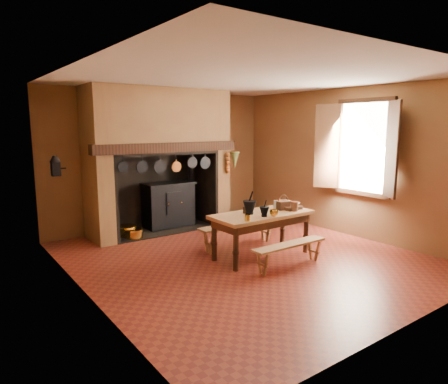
% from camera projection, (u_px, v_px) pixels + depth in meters
% --- Properties ---
extents(floor, '(5.50, 5.50, 0.00)m').
position_uv_depth(floor, '(244.00, 257.00, 6.43)').
color(floor, maroon).
rests_on(floor, ground).
extents(ceiling, '(5.50, 5.50, 0.00)m').
position_uv_depth(ceiling, '(246.00, 78.00, 5.97)').
color(ceiling, silver).
rests_on(ceiling, back_wall).
extents(back_wall, '(5.00, 0.02, 2.80)m').
position_uv_depth(back_wall, '(163.00, 159.00, 8.39)').
color(back_wall, brown).
rests_on(back_wall, floor).
extents(wall_left, '(0.02, 5.50, 2.80)m').
position_uv_depth(wall_left, '(82.00, 185.00, 4.75)').
color(wall_left, brown).
rests_on(wall_left, floor).
extents(wall_right, '(0.02, 5.50, 2.80)m').
position_uv_depth(wall_right, '(346.00, 162.00, 7.65)').
color(wall_right, brown).
rests_on(wall_right, floor).
extents(wall_front, '(5.00, 0.02, 2.80)m').
position_uv_depth(wall_front, '(417.00, 196.00, 4.00)').
color(wall_front, brown).
rests_on(wall_front, floor).
extents(chimney_breast, '(2.95, 0.96, 2.80)m').
position_uv_depth(chimney_breast, '(159.00, 140.00, 7.80)').
color(chimney_breast, brown).
rests_on(chimney_breast, floor).
extents(iron_range, '(1.12, 0.55, 1.60)m').
position_uv_depth(iron_range, '(169.00, 204.00, 8.27)').
color(iron_range, black).
rests_on(iron_range, floor).
extents(hearth_pans, '(0.51, 0.62, 0.20)m').
position_uv_depth(hearth_pans, '(128.00, 232.00, 7.57)').
color(hearth_pans, gold).
rests_on(hearth_pans, floor).
extents(hanging_pans, '(1.92, 0.29, 0.27)m').
position_uv_depth(hanging_pans, '(170.00, 165.00, 7.45)').
color(hanging_pans, black).
rests_on(hanging_pans, chimney_breast).
extents(onion_string, '(0.12, 0.10, 0.46)m').
position_uv_depth(onion_string, '(228.00, 163.00, 8.22)').
color(onion_string, '#A14F1D').
rests_on(onion_string, chimney_breast).
extents(herb_bunch, '(0.20, 0.20, 0.35)m').
position_uv_depth(herb_bunch, '(235.00, 160.00, 8.31)').
color(herb_bunch, '#5E6B32').
rests_on(herb_bunch, chimney_breast).
extents(window, '(0.39, 1.75, 1.76)m').
position_uv_depth(window, '(360.00, 148.00, 7.19)').
color(window, white).
rests_on(window, wall_right).
extents(wall_coffee_mill, '(0.23, 0.16, 0.31)m').
position_uv_depth(wall_coffee_mill, '(55.00, 164.00, 6.01)').
color(wall_coffee_mill, black).
rests_on(wall_coffee_mill, wall_left).
extents(work_table, '(1.66, 0.74, 0.72)m').
position_uv_depth(work_table, '(262.00, 220.00, 6.38)').
color(work_table, tan).
rests_on(work_table, floor).
extents(bench_front, '(1.31, 0.23, 0.37)m').
position_uv_depth(bench_front, '(290.00, 249.00, 5.93)').
color(bench_front, tan).
rests_on(bench_front, floor).
extents(bench_back, '(1.53, 0.27, 0.43)m').
position_uv_depth(bench_back, '(239.00, 229.00, 6.90)').
color(bench_back, tan).
rests_on(bench_back, floor).
extents(mortar_large, '(0.21, 0.21, 0.37)m').
position_uv_depth(mortar_large, '(250.00, 207.00, 6.25)').
color(mortar_large, black).
rests_on(mortar_large, work_table).
extents(mortar_small, '(0.15, 0.15, 0.26)m').
position_uv_depth(mortar_small, '(264.00, 211.00, 6.09)').
color(mortar_small, black).
rests_on(mortar_small, work_table).
extents(coffee_grinder, '(0.16, 0.14, 0.17)m').
position_uv_depth(coffee_grinder, '(247.00, 209.00, 6.32)').
color(coffee_grinder, '#3E2313').
rests_on(coffee_grinder, work_table).
extents(brass_mug_a, '(0.08, 0.08, 0.09)m').
position_uv_depth(brass_mug_a, '(247.00, 218.00, 5.81)').
color(brass_mug_a, gold).
rests_on(brass_mug_a, work_table).
extents(brass_mug_b, '(0.12, 0.12, 0.10)m').
position_uv_depth(brass_mug_b, '(249.00, 210.00, 6.30)').
color(brass_mug_b, gold).
rests_on(brass_mug_b, work_table).
extents(mixing_bowl, '(0.39, 0.39, 0.08)m').
position_uv_depth(mixing_bowl, '(290.00, 205.00, 6.83)').
color(mixing_bowl, '#BEB492').
rests_on(mixing_bowl, work_table).
extents(stoneware_crock, '(0.15, 0.15, 0.15)m').
position_uv_depth(stoneware_crock, '(294.00, 206.00, 6.50)').
color(stoneware_crock, '#512E1E').
rests_on(stoneware_crock, work_table).
extents(glass_jar, '(0.11, 0.11, 0.15)m').
position_uv_depth(glass_jar, '(276.00, 205.00, 6.63)').
color(glass_jar, beige).
rests_on(glass_jar, work_table).
extents(wicker_basket, '(0.27, 0.21, 0.25)m').
position_uv_depth(wicker_basket, '(283.00, 204.00, 6.63)').
color(wicker_basket, '#482715').
rests_on(wicker_basket, work_table).
extents(wooden_tray, '(0.33, 0.24, 0.05)m').
position_uv_depth(wooden_tray, '(291.00, 208.00, 6.62)').
color(wooden_tray, '#3E2313').
rests_on(wooden_tray, work_table).
extents(brass_cup, '(0.13, 0.13, 0.10)m').
position_uv_depth(brass_cup, '(274.00, 213.00, 6.11)').
color(brass_cup, gold).
rests_on(brass_cup, work_table).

